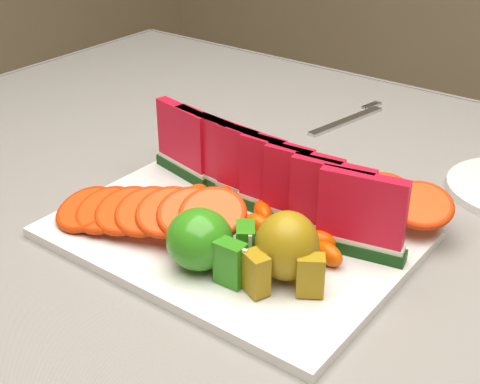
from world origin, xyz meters
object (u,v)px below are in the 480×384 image
object	(u,v)px
apple_cluster	(206,242)
pear_cluster	(286,249)
platter	(235,233)
fork	(349,119)

from	to	relation	value
apple_cluster	pear_cluster	world-z (taller)	pear_cluster
platter	pear_cluster	xyz separation A→B (m)	(0.10, -0.05, 0.04)
apple_cluster	fork	bearing A→B (deg)	100.72
apple_cluster	pear_cluster	size ratio (longest dim) A/B	1.28
apple_cluster	fork	distance (m)	0.49
pear_cluster	fork	distance (m)	0.48
platter	pear_cluster	distance (m)	0.12
pear_cluster	platter	bearing A→B (deg)	154.97
platter	apple_cluster	world-z (taller)	apple_cluster
fork	apple_cluster	bearing A→B (deg)	-79.28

